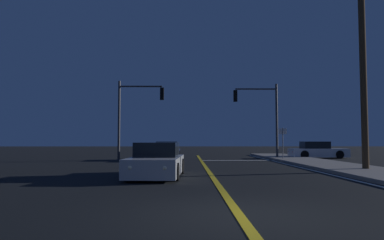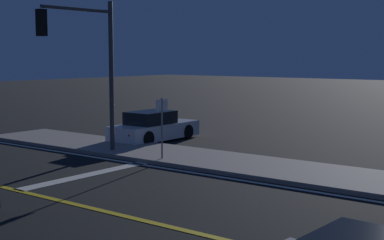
% 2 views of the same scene
% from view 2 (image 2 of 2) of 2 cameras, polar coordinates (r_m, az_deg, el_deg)
% --- Properties ---
extents(lane_line_edge_right, '(0.16, 34.31, 0.01)m').
position_cam_2_polar(lane_line_edge_right, '(15.55, 18.56, -7.90)').
color(lane_line_edge_right, silver).
rests_on(lane_line_edge_right, ground).
extents(stop_bar, '(5.21, 0.50, 0.01)m').
position_cam_2_polar(stop_bar, '(18.33, -10.59, -5.51)').
color(stop_bar, silver).
rests_on(stop_bar, ground).
extents(car_distant_tail_white, '(4.50, 1.84, 1.34)m').
position_cam_2_polar(car_distant_tail_white, '(25.30, -3.91, -0.79)').
color(car_distant_tail_white, silver).
rests_on(car_distant_tail_white, ground).
extents(traffic_signal_near_right, '(3.46, 0.28, 5.85)m').
position_cam_2_polar(traffic_signal_near_right, '(21.12, -10.54, 6.63)').
color(traffic_signal_near_right, '#38383D').
rests_on(traffic_signal_near_right, ground).
extents(street_sign_corner, '(0.56, 0.08, 2.32)m').
position_cam_2_polar(street_sign_corner, '(19.93, -3.07, 0.09)').
color(street_sign_corner, slate).
rests_on(street_sign_corner, ground).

